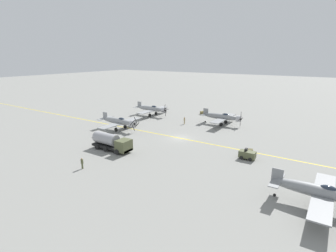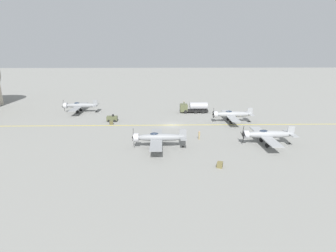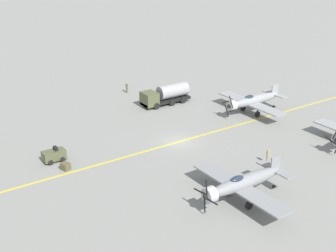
{
  "view_description": "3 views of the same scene",
  "coord_description": "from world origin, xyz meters",
  "px_view_note": "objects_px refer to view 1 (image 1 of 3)",
  "views": [
    {
      "loc": [
        44.54,
        26.31,
        16.46
      ],
      "look_at": [
        -1.5,
        -3.91,
        1.69
      ],
      "focal_mm": 28.0,
      "sensor_mm": 36.0,
      "label": 1
    },
    {
      "loc": [
        -60.43,
        2.42,
        17.58
      ],
      "look_at": [
        -7.56,
        1.23,
        2.0
      ],
      "focal_mm": 28.0,
      "sensor_mm": 36.0,
      "label": 2
    },
    {
      "loc": [
        -43.94,
        31.59,
        24.35
      ],
      "look_at": [
        -2.76,
        3.51,
        3.92
      ],
      "focal_mm": 50.0,
      "sensor_mm": 36.0,
      "label": 3
    }
  ],
  "objects_px": {
    "airplane_far_right": "(320,192)",
    "supply_crate_mid_lane": "(202,113)",
    "supply_crate_by_tanker": "(250,152)",
    "airplane_mid_left": "(222,117)",
    "ground_crew_walking": "(82,163)",
    "airplane_near_left": "(152,109)",
    "airplane_near_center": "(119,121)",
    "fuel_tanker": "(112,142)",
    "tow_tractor": "(247,154)",
    "ground_crew_inspecting": "(184,120)"
  },
  "relations": [
    {
      "from": "ground_crew_inspecting",
      "to": "supply_crate_by_tanker",
      "type": "relative_size",
      "value": 1.84
    },
    {
      "from": "airplane_near_center",
      "to": "airplane_near_left",
      "type": "bearing_deg",
      "value": -170.05
    },
    {
      "from": "airplane_near_left",
      "to": "ground_crew_walking",
      "type": "bearing_deg",
      "value": 9.28
    },
    {
      "from": "airplane_mid_left",
      "to": "tow_tractor",
      "type": "height_order",
      "value": "airplane_mid_left"
    },
    {
      "from": "tow_tractor",
      "to": "supply_crate_mid_lane",
      "type": "height_order",
      "value": "tow_tractor"
    },
    {
      "from": "airplane_far_right",
      "to": "tow_tractor",
      "type": "distance_m",
      "value": 14.94
    },
    {
      "from": "tow_tractor",
      "to": "supply_crate_mid_lane",
      "type": "bearing_deg",
      "value": -141.69
    },
    {
      "from": "ground_crew_inspecting",
      "to": "tow_tractor",
      "type": "bearing_deg",
      "value": 54.6
    },
    {
      "from": "airplane_mid_left",
      "to": "airplane_far_right",
      "type": "bearing_deg",
      "value": 30.32
    },
    {
      "from": "fuel_tanker",
      "to": "ground_crew_inspecting",
      "type": "relative_size",
      "value": 4.5
    },
    {
      "from": "airplane_mid_left",
      "to": "fuel_tanker",
      "type": "relative_size",
      "value": 1.5
    },
    {
      "from": "airplane_far_right",
      "to": "supply_crate_by_tanker",
      "type": "relative_size",
      "value": 12.41
    },
    {
      "from": "airplane_mid_left",
      "to": "supply_crate_mid_lane",
      "type": "relative_size",
      "value": 12.02
    },
    {
      "from": "ground_crew_walking",
      "to": "airplane_mid_left",
      "type": "bearing_deg",
      "value": 168.02
    },
    {
      "from": "ground_crew_walking",
      "to": "airplane_near_center",
      "type": "bearing_deg",
      "value": -151.44
    },
    {
      "from": "supply_crate_by_tanker",
      "to": "fuel_tanker",
      "type": "bearing_deg",
      "value": -61.11
    },
    {
      "from": "fuel_tanker",
      "to": "airplane_near_left",
      "type": "bearing_deg",
      "value": -157.95
    },
    {
      "from": "airplane_mid_left",
      "to": "ground_crew_walking",
      "type": "relative_size",
      "value": 6.9
    },
    {
      "from": "ground_crew_inspecting",
      "to": "supply_crate_mid_lane",
      "type": "relative_size",
      "value": 1.78
    },
    {
      "from": "tow_tractor",
      "to": "supply_crate_by_tanker",
      "type": "xyz_separation_m",
      "value": [
        -2.7,
        -0.24,
        -0.39
      ]
    },
    {
      "from": "airplane_near_left",
      "to": "fuel_tanker",
      "type": "relative_size",
      "value": 1.5
    },
    {
      "from": "ground_crew_inspecting",
      "to": "supply_crate_by_tanker",
      "type": "height_order",
      "value": "ground_crew_inspecting"
    },
    {
      "from": "ground_crew_walking",
      "to": "ground_crew_inspecting",
      "type": "distance_m",
      "value": 31.71
    },
    {
      "from": "supply_crate_by_tanker",
      "to": "supply_crate_mid_lane",
      "type": "relative_size",
      "value": 0.97
    },
    {
      "from": "airplane_mid_left",
      "to": "fuel_tanker",
      "type": "xyz_separation_m",
      "value": [
        27.86,
        -9.82,
        -0.5
      ]
    },
    {
      "from": "airplane_near_center",
      "to": "airplane_far_right",
      "type": "xyz_separation_m",
      "value": [
        11.48,
        40.86,
        0.0
      ]
    },
    {
      "from": "airplane_mid_left",
      "to": "ground_crew_inspecting",
      "type": "xyz_separation_m",
      "value": [
        4.46,
        -8.16,
        -1.04
      ]
    },
    {
      "from": "ground_crew_walking",
      "to": "supply_crate_mid_lane",
      "type": "height_order",
      "value": "ground_crew_walking"
    },
    {
      "from": "fuel_tanker",
      "to": "tow_tractor",
      "type": "bearing_deg",
      "value": 112.84
    },
    {
      "from": "airplane_near_left",
      "to": "supply_crate_mid_lane",
      "type": "xyz_separation_m",
      "value": [
        -9.78,
        10.99,
        -1.6
      ]
    },
    {
      "from": "airplane_far_right",
      "to": "tow_tractor",
      "type": "xyz_separation_m",
      "value": [
        -10.04,
        -10.99,
        -1.22
      ]
    },
    {
      "from": "airplane_near_center",
      "to": "ground_crew_walking",
      "type": "xyz_separation_m",
      "value": [
        18.9,
        10.29,
        -1.06
      ]
    },
    {
      "from": "airplane_far_right",
      "to": "supply_crate_by_tanker",
      "type": "xyz_separation_m",
      "value": [
        -12.74,
        -11.24,
        -1.61
      ]
    },
    {
      "from": "airplane_far_right",
      "to": "supply_crate_mid_lane",
      "type": "distance_m",
      "value": 49.46
    },
    {
      "from": "fuel_tanker",
      "to": "supply_crate_mid_lane",
      "type": "xyz_separation_m",
      "value": [
        -36.37,
        0.22,
        -1.09
      ]
    },
    {
      "from": "tow_tractor",
      "to": "ground_crew_walking",
      "type": "xyz_separation_m",
      "value": [
        17.45,
        -19.58,
        0.16
      ]
    },
    {
      "from": "airplane_mid_left",
      "to": "ground_crew_walking",
      "type": "height_order",
      "value": "airplane_mid_left"
    },
    {
      "from": "airplane_near_center",
      "to": "supply_crate_by_tanker",
      "type": "height_order",
      "value": "airplane_near_center"
    },
    {
      "from": "ground_crew_inspecting",
      "to": "supply_crate_mid_lane",
      "type": "height_order",
      "value": "ground_crew_inspecting"
    },
    {
      "from": "airplane_far_right",
      "to": "supply_crate_by_tanker",
      "type": "bearing_deg",
      "value": -128.03
    },
    {
      "from": "supply_crate_mid_lane",
      "to": "airplane_near_center",
      "type": "bearing_deg",
      "value": -17.98
    },
    {
      "from": "airplane_far_right",
      "to": "supply_crate_mid_lane",
      "type": "height_order",
      "value": "airplane_far_right"
    },
    {
      "from": "airplane_near_center",
      "to": "tow_tractor",
      "type": "bearing_deg",
      "value": 87.86
    },
    {
      "from": "airplane_near_left",
      "to": "ground_crew_walking",
      "type": "xyz_separation_m",
      "value": [
        34.89,
        12.91,
        -1.06
      ]
    },
    {
      "from": "ground_crew_walking",
      "to": "ground_crew_inspecting",
      "type": "height_order",
      "value": "ground_crew_inspecting"
    },
    {
      "from": "airplane_far_right",
      "to": "ground_crew_inspecting",
      "type": "relative_size",
      "value": 6.75
    },
    {
      "from": "ground_crew_walking",
      "to": "supply_crate_mid_lane",
      "type": "relative_size",
      "value": 1.74
    },
    {
      "from": "supply_crate_by_tanker",
      "to": "supply_crate_mid_lane",
      "type": "distance_m",
      "value": 32.45
    },
    {
      "from": "supply_crate_mid_lane",
      "to": "tow_tractor",
      "type": "bearing_deg",
      "value": 38.31
    },
    {
      "from": "airplane_far_right",
      "to": "supply_crate_by_tanker",
      "type": "height_order",
      "value": "airplane_far_right"
    }
  ]
}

